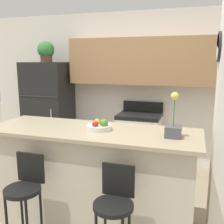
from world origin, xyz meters
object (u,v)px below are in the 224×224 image
Objects in this scene: orchid_vase at (173,127)px; fruit_bowl at (99,126)px; stove_range at (139,141)px; bar_stool_right at (115,206)px; trash_bin at (75,155)px; potted_plant_on_fridge at (46,51)px; refrigerator at (49,111)px; bar_stool_left at (25,190)px.

fruit_bowl is (-0.74, 0.04, -0.06)m from orchid_vase.
stove_range is 2.24m from bar_stool_right.
trash_bin is at bearing 123.62° from bar_stool_right.
stove_range is 1.11m from trash_bin.
fruit_bowl is (-0.08, -1.64, 0.64)m from stove_range.
stove_range reaches higher than trash_bin.
bar_stool_right is (0.26, -2.22, 0.14)m from stove_range.
potted_plant_on_fridge reaches higher than fruit_bowl.
bar_stool_right is 0.84m from fruit_bowl.
fruit_bowl is at bearing 177.14° from orchid_vase.
orchid_vase is 2.42m from trash_bin.
stove_range reaches higher than bar_stool_right.
refrigerator is 2.25m from fruit_bowl.
bar_stool_left is 1.47m from orchid_vase.
orchid_vase is 1.63× the size of fruit_bowl.
refrigerator is 4.54× the size of trash_bin.
trash_bin is (0.59, -0.22, -0.67)m from refrigerator.
stove_range is 2.19m from potted_plant_on_fridge.
orchid_vase reaches higher than bar_stool_right.
stove_range is 2.82× the size of trash_bin.
fruit_bowl is (1.56, -1.60, -0.81)m from potted_plant_on_fridge.
bar_stool_right is at bearing 0.00° from bar_stool_left.
refrigerator is 2.44m from bar_stool_left.
trash_bin is (-0.46, 1.97, -0.41)m from bar_stool_left.
potted_plant_on_fridge is (-1.90, 2.18, 1.31)m from bar_stool_right.
orchid_vase is 1.10× the size of trash_bin.
stove_range is 1.16× the size of bar_stool_left.
potted_plant_on_fridge is at bearing 131.06° from bar_stool_right.
fruit_bowl is at bearing -92.78° from stove_range.
trash_bin is at bearing -19.94° from refrigerator.
bar_stool_left and bar_stool_right have the same top height.
bar_stool_left is at bearing -156.30° from orchid_vase.
trash_bin is at bearing -19.95° from potted_plant_on_fridge.
potted_plant_on_fridge reaches higher than bar_stool_right.
trash_bin is at bearing 140.13° from orchid_vase.
bar_stool_right is (1.90, -2.18, -0.26)m from refrigerator.
fruit_bowl is at bearing -45.77° from potted_plant_on_fridge.
stove_range is at bearing 87.22° from fruit_bowl.
stove_range is (1.64, 0.04, -0.40)m from refrigerator.
trash_bin is at bearing -166.40° from stove_range.
stove_range is at bearing 1.30° from refrigerator.
potted_plant_on_fridge is 2.92m from orchid_vase.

